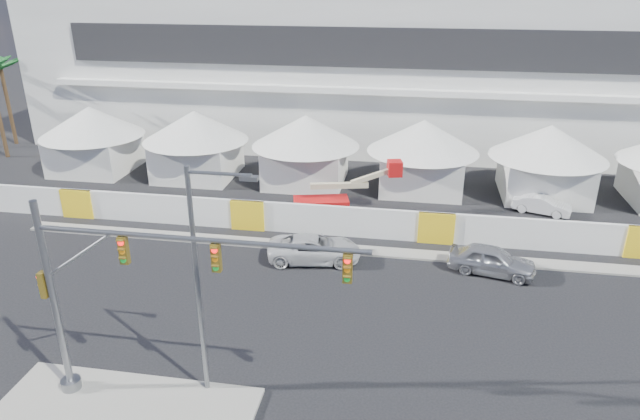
% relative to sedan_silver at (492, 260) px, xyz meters
% --- Properties ---
extents(ground, '(160.00, 160.00, 0.00)m').
position_rel_sedan_silver_xyz_m(ground, '(-8.99, -11.07, -0.80)').
color(ground, black).
rests_on(ground, ground).
extents(median_island, '(10.00, 5.00, 0.15)m').
position_rel_sedan_silver_xyz_m(median_island, '(-14.99, -14.07, -0.73)').
color(median_island, gray).
rests_on(median_island, ground).
extents(stadium, '(80.00, 24.80, 21.98)m').
position_rel_sedan_silver_xyz_m(stadium, '(-0.29, 30.44, 8.65)').
color(stadium, silver).
rests_on(stadium, ground).
extents(tent_row, '(53.40, 8.40, 5.40)m').
position_rel_sedan_silver_xyz_m(tent_row, '(-8.49, 12.93, 2.34)').
color(tent_row, silver).
rests_on(tent_row, ground).
extents(hoarding_fence, '(70.00, 0.25, 2.00)m').
position_rel_sedan_silver_xyz_m(hoarding_fence, '(-2.99, 3.43, 0.20)').
color(hoarding_fence, white).
rests_on(hoarding_fence, ground).
extents(palm_cluster, '(10.60, 10.60, 8.55)m').
position_rel_sedan_silver_xyz_m(palm_cluster, '(-42.46, 18.44, 6.08)').
color(palm_cluster, '#47331E').
rests_on(palm_cluster, ground).
extents(sedan_silver, '(2.88, 5.02, 1.61)m').
position_rel_sedan_silver_xyz_m(sedan_silver, '(0.00, 0.00, 0.00)').
color(sedan_silver, '#AEAFB3').
rests_on(sedan_silver, ground).
extents(pickup_curb, '(3.25, 5.69, 1.50)m').
position_rel_sedan_silver_xyz_m(pickup_curb, '(-9.99, -0.14, -0.06)').
color(pickup_curb, silver).
rests_on(pickup_curb, ground).
extents(lot_car_a, '(2.50, 4.09, 1.27)m').
position_rel_sedan_silver_xyz_m(lot_car_a, '(4.36, 9.38, -0.17)').
color(lot_car_a, silver).
rests_on(lot_car_a, ground).
extents(traffic_mast, '(12.23, 0.79, 8.12)m').
position_rel_sedan_silver_xyz_m(traffic_mast, '(-15.17, -12.81, 3.92)').
color(traffic_mast, slate).
rests_on(traffic_mast, median_island).
extents(streetlight_median, '(2.59, 0.26, 9.37)m').
position_rel_sedan_silver_xyz_m(streetlight_median, '(-12.04, -11.87, 4.73)').
color(streetlight_median, gray).
rests_on(streetlight_median, median_island).
extents(boom_lift, '(7.61, 2.51, 3.76)m').
position_rel_sedan_silver_xyz_m(boom_lift, '(-10.02, 6.64, 0.21)').
color(boom_lift, red).
rests_on(boom_lift, ground).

